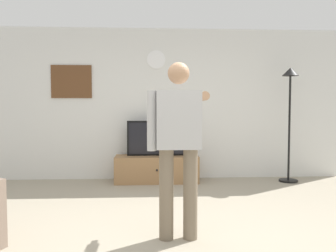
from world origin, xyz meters
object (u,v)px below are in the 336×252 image
object	(u,v)px
framed_picture	(72,82)
floor_lamp	(290,100)
television	(157,138)
person_standing_nearer_lamp	(178,139)
tv_stand	(157,169)
wall_clock	(156,60)

from	to	relation	value
framed_picture	floor_lamp	bearing A→B (deg)	-5.80
floor_lamp	television	bearing A→B (deg)	176.59
framed_picture	person_standing_nearer_lamp	bearing A→B (deg)	-59.45
television	floor_lamp	bearing A→B (deg)	-3.41
framed_picture	television	bearing A→B (deg)	-9.41
tv_stand	television	bearing A→B (deg)	90.00
person_standing_nearer_lamp	wall_clock	bearing A→B (deg)	93.30
framed_picture	tv_stand	bearing A→B (deg)	-11.13
television	wall_clock	xyz separation A→B (m)	(0.00, 0.24, 1.39)
television	floor_lamp	size ratio (longest dim) A/B	0.52
wall_clock	framed_picture	size ratio (longest dim) A/B	0.46
tv_stand	wall_clock	bearing A→B (deg)	90.00
wall_clock	person_standing_nearer_lamp	world-z (taller)	wall_clock
tv_stand	television	world-z (taller)	television
television	framed_picture	xyz separation A→B (m)	(-1.50, 0.25, 0.99)
floor_lamp	person_standing_nearer_lamp	world-z (taller)	floor_lamp
tv_stand	person_standing_nearer_lamp	xyz separation A→B (m)	(0.16, -2.52, 0.76)
wall_clock	floor_lamp	size ratio (longest dim) A/B	0.16
tv_stand	floor_lamp	distance (m)	2.58
floor_lamp	framed_picture	bearing A→B (deg)	174.20
television	wall_clock	distance (m)	1.41
television	framed_picture	bearing A→B (deg)	170.59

